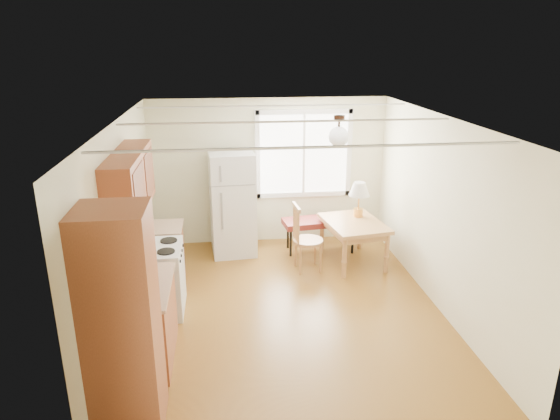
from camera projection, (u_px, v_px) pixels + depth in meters
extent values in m
cube|color=brown|center=(287.00, 310.00, 6.60)|extent=(4.60, 5.60, 0.12)
cube|color=white|center=(288.00, 120.00, 5.80)|extent=(4.60, 5.60, 0.12)
cube|color=beige|center=(269.00, 172.00, 8.55)|extent=(4.60, 0.10, 2.50)
cube|color=beige|center=(330.00, 331.00, 3.84)|extent=(4.60, 0.10, 2.50)
cube|color=beige|center=(123.00, 228.00, 5.98)|extent=(0.10, 5.60, 2.50)
cube|color=beige|center=(442.00, 215.00, 6.42)|extent=(0.10, 5.60, 2.50)
cube|color=brown|center=(122.00, 323.00, 4.33)|extent=(0.60, 0.60, 2.10)
cube|color=brown|center=(144.00, 324.00, 5.47)|extent=(0.60, 1.10, 0.86)
cube|color=tan|center=(141.00, 287.00, 5.33)|extent=(0.62, 1.14, 0.04)
cube|color=silver|center=(157.00, 279.00, 6.46)|extent=(0.65, 0.76, 0.90)
cube|color=brown|center=(162.00, 257.00, 7.17)|extent=(0.60, 0.60, 0.86)
cube|color=brown|center=(130.00, 183.00, 5.66)|extent=(0.33, 1.60, 0.70)
cube|color=white|center=(304.00, 154.00, 8.50)|extent=(1.50, 0.02, 1.35)
cylinder|color=#301D15|center=(339.00, 118.00, 6.26)|extent=(0.14, 0.14, 0.06)
cylinder|color=#301D15|center=(339.00, 126.00, 6.29)|extent=(0.03, 0.03, 0.16)
sphere|color=white|center=(339.00, 137.00, 6.34)|extent=(0.26, 0.26, 0.26)
cube|color=silver|center=(233.00, 203.00, 8.15)|extent=(0.76, 0.76, 1.71)
cube|color=gray|center=(232.00, 186.00, 7.69)|extent=(0.70, 0.02, 0.02)
cube|color=gray|center=(221.00, 201.00, 7.73)|extent=(0.03, 0.03, 1.03)
cube|color=#5D1916|center=(320.00, 221.00, 8.30)|extent=(1.29, 0.61, 0.10)
cylinder|color=black|center=(291.00, 243.00, 8.17)|extent=(0.04, 0.04, 0.48)
cylinder|color=black|center=(353.00, 240.00, 8.29)|extent=(0.04, 0.04, 0.48)
cylinder|color=black|center=(288.00, 235.00, 8.50)|extent=(0.04, 0.04, 0.48)
cylinder|color=black|center=(348.00, 232.00, 8.62)|extent=(0.04, 0.04, 0.48)
cube|color=#A26F3E|center=(354.00, 223.00, 7.81)|extent=(0.99, 1.22, 0.06)
cube|color=#A26F3E|center=(354.00, 228.00, 7.84)|extent=(0.88, 1.11, 0.10)
cylinder|color=#A26F3E|center=(344.00, 258.00, 7.39)|extent=(0.07, 0.07, 0.63)
cylinder|color=#A26F3E|center=(387.00, 253.00, 7.57)|extent=(0.07, 0.07, 0.63)
cylinder|color=#A26F3E|center=(322.00, 235.00, 8.28)|extent=(0.07, 0.07, 0.63)
cylinder|color=#A26F3E|center=(360.00, 231.00, 8.45)|extent=(0.07, 0.07, 0.63)
cylinder|color=#A26F3E|center=(308.00, 241.00, 7.62)|extent=(0.46, 0.46, 0.05)
cylinder|color=#A26F3E|center=(300.00, 260.00, 7.52)|extent=(0.04, 0.04, 0.47)
cylinder|color=#A26F3E|center=(321.00, 259.00, 7.58)|extent=(0.04, 0.04, 0.47)
cylinder|color=#A26F3E|center=(296.00, 252.00, 7.82)|extent=(0.04, 0.04, 0.47)
cylinder|color=#A26F3E|center=(315.00, 250.00, 7.88)|extent=(0.04, 0.04, 0.47)
cylinder|color=gold|center=(358.00, 212.00, 8.02)|extent=(0.15, 0.15, 0.13)
cylinder|color=gold|center=(359.00, 202.00, 7.96)|extent=(0.03, 0.03, 0.22)
cone|color=silver|center=(359.00, 189.00, 7.89)|extent=(0.33, 0.33, 0.22)
cube|color=black|center=(137.00, 285.00, 5.25)|extent=(0.21, 0.24, 0.07)
cube|color=black|center=(135.00, 274.00, 5.12)|extent=(0.17, 0.10, 0.25)
cylinder|color=black|center=(137.00, 275.00, 5.27)|extent=(0.13, 0.13, 0.11)
cylinder|color=red|center=(135.00, 271.00, 5.48)|extent=(0.11, 0.11, 0.16)
sphere|color=red|center=(134.00, 262.00, 5.44)|extent=(0.06, 0.06, 0.06)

